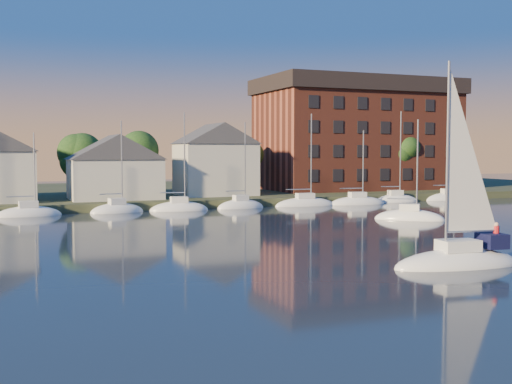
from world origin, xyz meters
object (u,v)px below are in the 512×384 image
clubhouse_centre (115,166)px  condo_block (357,134)px  hero_sailboat (460,257)px  clubhouse_east (215,159)px  drifting_sailboat_right (409,219)px

clubhouse_centre → condo_block: bearing=11.2°
condo_block → hero_sailboat: condo_block is taller
clubhouse_east → hero_sailboat: bearing=-92.0°
condo_block → hero_sailboat: (-27.81, -58.02, -9.22)m
clubhouse_east → hero_sailboat: 52.39m
clubhouse_centre → drifting_sailboat_right: 37.18m
hero_sailboat → clubhouse_centre: bearing=-70.3°
clubhouse_east → condo_block: condo_block is taller
clubhouse_centre → condo_block: (40.00, 7.95, 4.66)m
clubhouse_centre → drifting_sailboat_right: bearing=-46.9°
clubhouse_centre → hero_sailboat: (12.19, -50.07, -4.56)m
hero_sailboat → drifting_sailboat_right: 26.59m
condo_block → hero_sailboat: 65.00m
drifting_sailboat_right → condo_block: bearing=107.0°
condo_block → clubhouse_east: bearing=-167.1°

